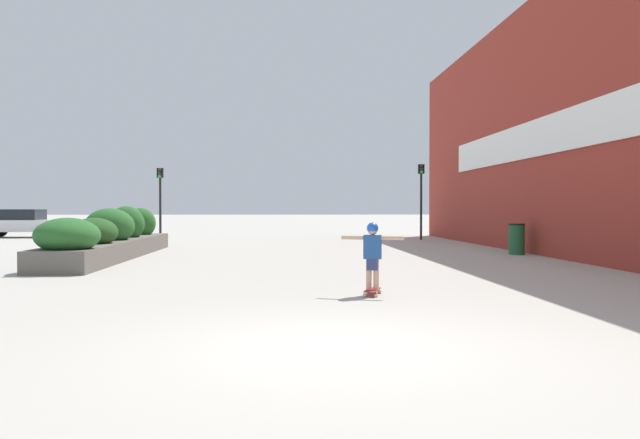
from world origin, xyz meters
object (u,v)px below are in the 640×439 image
at_px(skateboard, 372,291).
at_px(car_center_left, 564,221).
at_px(car_leftmost, 19,223).
at_px(traffic_light_right, 421,189).
at_px(trash_bin, 517,239).
at_px(traffic_light_left, 160,191).
at_px(skateboarder, 373,249).

height_order(skateboard, car_center_left, car_center_left).
height_order(car_leftmost, traffic_light_right, traffic_light_right).
xyz_separation_m(trash_bin, traffic_light_left, (-13.24, 9.33, 1.80)).
height_order(skateboarder, car_center_left, car_center_left).
distance_m(skateboard, trash_bin, 11.02).
bearing_deg(skateboarder, skateboard, 0.00).
bearing_deg(skateboard, traffic_light_left, 127.49).
bearing_deg(skateboarder, car_center_left, 75.16).
distance_m(trash_bin, car_center_left, 17.46).
height_order(skateboarder, car_leftmost, car_leftmost).
relative_size(skateboarder, car_center_left, 0.26).
height_order(skateboarder, traffic_light_left, traffic_light_left).
distance_m(skateboarder, trash_bin, 11.01).
distance_m(car_center_left, traffic_light_right, 11.15).
distance_m(skateboard, traffic_light_right, 19.72).
bearing_deg(car_center_left, traffic_light_right, 119.60).
distance_m(skateboarder, traffic_light_left, 19.88).
bearing_deg(trash_bin, car_center_left, 60.31).
bearing_deg(car_center_left, car_leftmost, 92.92).
xyz_separation_m(car_leftmost, car_center_left, (29.97, 1.53, 0.00)).
relative_size(car_leftmost, traffic_light_right, 1.23).
relative_size(skateboarder, car_leftmost, 0.26).
xyz_separation_m(skateboarder, car_leftmost, (-15.22, 22.80, -0.04)).
distance_m(car_leftmost, traffic_light_left, 9.29).
relative_size(skateboarder, trash_bin, 1.15).
xyz_separation_m(skateboarder, car_center_left, (14.75, 24.33, -0.03)).
xyz_separation_m(trash_bin, car_center_left, (8.65, 15.16, 0.26)).
height_order(skateboarder, trash_bin, skateboarder).
bearing_deg(traffic_light_right, skateboarder, -105.28).
bearing_deg(car_center_left, skateboard, 148.78).
relative_size(skateboard, car_leftmost, 0.16).
height_order(skateboard, car_leftmost, car_leftmost).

